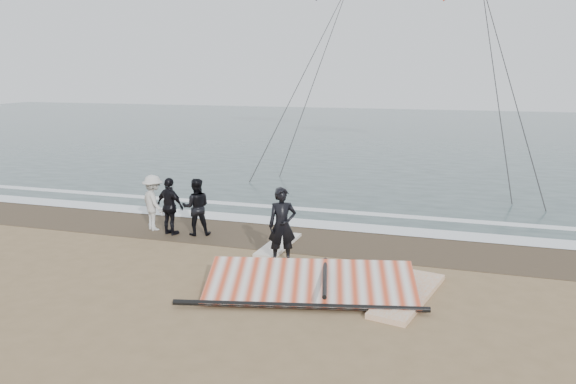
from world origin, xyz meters
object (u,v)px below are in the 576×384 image
(board_cream, at_px, (278,245))
(man_main, at_px, (282,226))
(board_white, at_px, (408,295))
(sail_rig, at_px, (309,284))

(board_cream, bearing_deg, man_main, -65.11)
(board_white, xyz_separation_m, board_cream, (-3.57, 2.44, -0.01))
(board_white, height_order, sail_rig, sail_rig)
(sail_rig, bearing_deg, board_white, 10.49)
(man_main, xyz_separation_m, sail_rig, (1.11, -1.65, -0.72))
(board_white, height_order, board_cream, board_white)
(board_white, bearing_deg, man_main, 169.79)
(sail_rig, bearing_deg, man_main, 124.03)
(man_main, xyz_separation_m, board_cream, (-0.48, 1.16, -0.87))
(board_white, bearing_deg, sail_rig, -157.18)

